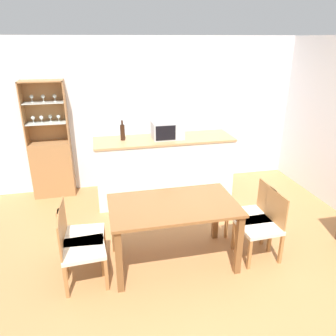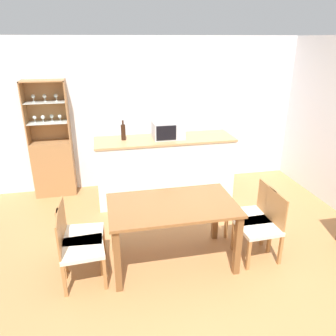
% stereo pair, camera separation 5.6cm
% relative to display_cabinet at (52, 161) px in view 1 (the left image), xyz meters
% --- Properties ---
extents(ground_plane, '(18.00, 18.00, 0.00)m').
position_rel_display_cabinet_xyz_m(ground_plane, '(1.77, -2.45, -0.61)').
color(ground_plane, '#B27A47').
extents(wall_back, '(6.80, 0.06, 2.55)m').
position_rel_display_cabinet_xyz_m(wall_back, '(1.77, 0.18, 0.67)').
color(wall_back, silver).
rests_on(wall_back, ground_plane).
extents(kitchen_counter, '(2.20, 0.65, 1.04)m').
position_rel_display_cabinet_xyz_m(kitchen_counter, '(1.80, -0.56, -0.09)').
color(kitchen_counter, white).
rests_on(kitchen_counter, ground_plane).
extents(display_cabinet, '(0.66, 0.32, 1.91)m').
position_rel_display_cabinet_xyz_m(display_cabinet, '(0.00, 0.00, 0.00)').
color(display_cabinet, '#A37042').
rests_on(display_cabinet, ground_plane).
extents(dining_table, '(1.44, 0.85, 0.77)m').
position_rel_display_cabinet_xyz_m(dining_table, '(1.54, -2.23, 0.05)').
color(dining_table, brown).
rests_on(dining_table, ground_plane).
extents(dining_chair_side_left_near, '(0.48, 0.48, 0.83)m').
position_rel_display_cabinet_xyz_m(dining_chair_side_left_near, '(0.48, -2.36, -0.18)').
color(dining_chair_side_left_near, beige).
rests_on(dining_chair_side_left_near, ground_plane).
extents(dining_chair_side_left_far, '(0.48, 0.48, 0.83)m').
position_rel_display_cabinet_xyz_m(dining_chair_side_left_far, '(0.48, -2.10, -0.18)').
color(dining_chair_side_left_far, beige).
rests_on(dining_chair_side_left_far, ground_plane).
extents(dining_chair_side_right_far, '(0.45, 0.45, 0.83)m').
position_rel_display_cabinet_xyz_m(dining_chair_side_right_far, '(2.61, -2.10, -0.18)').
color(dining_chair_side_right_far, beige).
rests_on(dining_chair_side_right_far, ground_plane).
extents(dining_chair_side_right_near, '(0.47, 0.47, 0.83)m').
position_rel_display_cabinet_xyz_m(dining_chair_side_right_near, '(2.61, -2.36, -0.18)').
color(dining_chair_side_right_near, beige).
rests_on(dining_chair_side_right_near, ground_plane).
extents(microwave, '(0.48, 0.36, 0.26)m').
position_rel_display_cabinet_xyz_m(microwave, '(1.85, -0.55, 0.56)').
color(microwave, '#B7BABF').
rests_on(microwave, kitchen_counter).
extents(wine_bottle, '(0.07, 0.07, 0.31)m').
position_rel_display_cabinet_xyz_m(wine_bottle, '(1.15, -0.51, 0.56)').
color(wine_bottle, black).
rests_on(wine_bottle, kitchen_counter).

